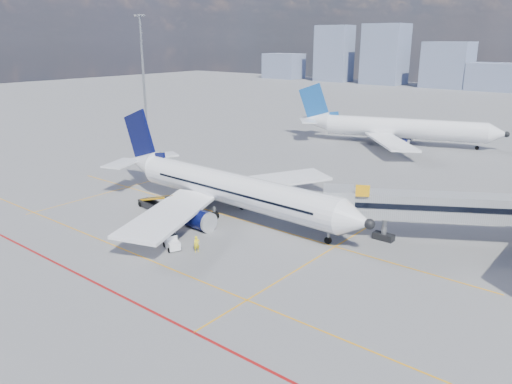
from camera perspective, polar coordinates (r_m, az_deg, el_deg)
ground at (r=54.05m, az=-8.37°, el=-5.11°), size 420.00×420.00×0.00m
apron_markings at (r=52.13m, az=-11.97°, el=-6.16°), size 90.00×35.12×0.01m
jet_bridge at (r=54.83m, az=22.62°, el=-1.80°), size 23.55×15.78×6.30m
floodlight_mast_nw at (r=118.15m, az=-12.79°, el=13.44°), size 3.20×0.61×25.45m
distant_skyline at (r=230.93m, az=25.32°, el=13.19°), size 250.26×15.52×30.97m
main_aircraft at (r=59.86m, az=-3.62°, el=0.52°), size 39.11×34.07×11.40m
second_aircraft at (r=104.09m, az=15.60°, el=7.04°), size 39.68×33.82×11.91m
baggage_tug at (r=51.11m, az=-9.63°, el=-5.65°), size 2.43×2.00×1.48m
cargo_dolly at (r=54.90m, az=-10.58°, el=-3.65°), size 3.95×2.82×1.98m
belt_loader at (r=63.17m, az=-11.70°, el=-1.34°), size 6.52×2.55×2.62m
ramp_worker at (r=49.91m, az=-6.80°, el=-5.93°), size 0.64×0.73×1.67m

